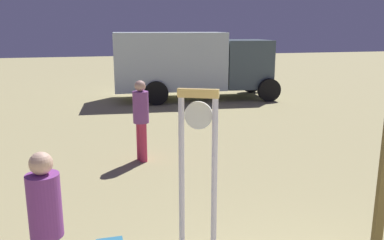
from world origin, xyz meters
TOP-DOWN VIEW (x-y plane):
  - standing_clock at (-1.00, 2.35)m, footprint 0.46×0.28m
  - person_near_clock at (-2.69, 1.89)m, footprint 0.32×0.32m
  - person_distant at (-1.13, 6.33)m, footprint 0.34×0.34m
  - box_truck_near at (1.86, 13.64)m, footprint 6.61×3.01m

SIDE VIEW (x-z plane):
  - person_near_clock at x=-2.69m, z-range 0.10..1.79m
  - person_distant at x=-1.13m, z-range 0.10..1.87m
  - standing_clock at x=-1.00m, z-range 0.22..2.38m
  - box_truck_near at x=1.86m, z-range 0.16..2.82m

